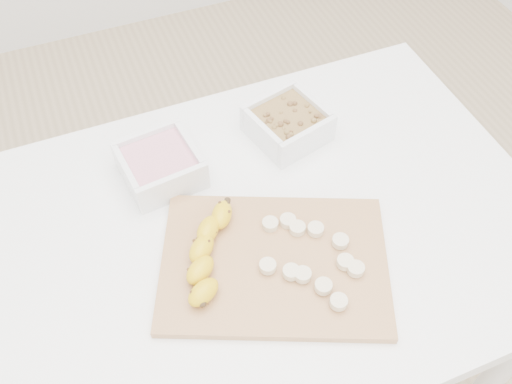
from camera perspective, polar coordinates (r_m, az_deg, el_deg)
name	(u,v)px	position (r m, az deg, el deg)	size (l,w,h in m)	color
ground	(260,382)	(1.66, 0.41, -18.44)	(3.50, 3.50, 0.00)	#C6AD89
table	(262,256)	(1.07, 0.61, -6.38)	(1.00, 0.70, 0.75)	white
bowl_yogurt	(160,165)	(1.05, -9.56, 2.70)	(0.15, 0.15, 0.06)	white
bowl_granola	(288,123)	(1.11, 3.18, 6.89)	(0.16, 0.16, 0.06)	white
cutting_board	(274,263)	(0.94, 1.83, -7.14)	(0.37, 0.26, 0.01)	tan
banana	(208,253)	(0.92, -4.79, -6.15)	(0.05, 0.19, 0.03)	gold
banana_slices	(311,255)	(0.93, 5.52, -6.33)	(0.16, 0.20, 0.02)	beige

